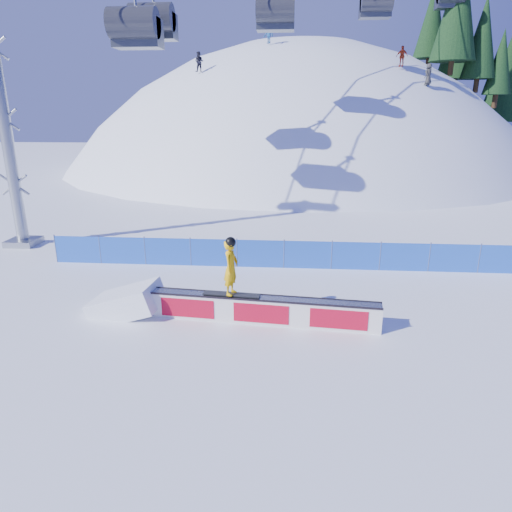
{
  "coord_description": "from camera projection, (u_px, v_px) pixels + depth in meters",
  "views": [
    {
      "loc": [
        -0.77,
        -13.89,
        6.42
      ],
      "look_at": [
        -1.93,
        1.2,
        1.56
      ],
      "focal_mm": 32.0,
      "sensor_mm": 36.0,
      "label": 1
    }
  ],
  "objects": [
    {
      "name": "safety_fence",
      "position": [
        308.0,
        255.0,
        19.18
      ],
      "size": [
        22.05,
        0.05,
        1.3
      ],
      "color": "blue",
      "rests_on": "ground"
    },
    {
      "name": "snow_ramp",
      "position": [
        127.0,
        312.0,
        15.19
      ],
      "size": [
        2.49,
        1.7,
        1.47
      ],
      "primitive_type": null,
      "rotation": [
        0.0,
        -0.31,
        -0.1
      ],
      "color": "white",
      "rests_on": "ground"
    },
    {
      "name": "snowboarder",
      "position": [
        231.0,
        267.0,
        14.05
      ],
      "size": [
        1.83,
        0.72,
        1.89
      ],
      "rotation": [
        0.0,
        0.0,
        1.32
      ],
      "color": "black",
      "rests_on": "rail_box"
    },
    {
      "name": "snow_hill",
      "position": [
        294.0,
        303.0,
        60.47
      ],
      "size": [
        64.0,
        64.0,
        64.0
      ],
      "color": "white",
      "rests_on": "ground"
    },
    {
      "name": "ground",
      "position": [
        311.0,
        313.0,
        15.09
      ],
      "size": [
        160.0,
        160.0,
        0.0
      ],
      "primitive_type": "plane",
      "color": "white",
      "rests_on": "ground"
    },
    {
      "name": "distant_skiers",
      "position": [
        309.0,
        53.0,
        39.63
      ],
      "size": [
        20.15,
        6.1,
        5.54
      ],
      "color": "black",
      "rests_on": "ground"
    },
    {
      "name": "treeline",
      "position": [
        510.0,
        75.0,
        48.91
      ],
      "size": [
        19.61,
        12.26,
        21.4
      ],
      "color": "#312113",
      "rests_on": "ground"
    },
    {
      "name": "rail_box",
      "position": [
        262.0,
        310.0,
        14.31
      ],
      "size": [
        7.31,
        1.21,
        0.88
      ],
      "rotation": [
        0.0,
        0.0,
        -0.1
      ],
      "color": "silver",
      "rests_on": "ground"
    }
  ]
}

